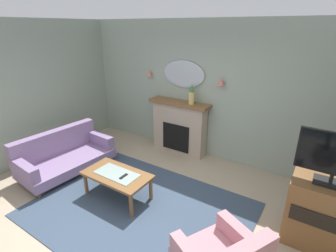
{
  "coord_description": "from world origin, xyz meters",
  "views": [
    {
      "loc": [
        2.09,
        -2.21,
        2.65
      ],
      "look_at": [
        -0.13,
        1.21,
        1.03
      ],
      "focal_mm": 27.16,
      "sensor_mm": 36.0,
      "label": 1
    }
  ],
  "objects": [
    {
      "name": "wall_left",
      "position": [
        -2.92,
        0.0,
        1.39
      ],
      "size": [
        0.1,
        5.82,
        2.79
      ],
      "primitive_type": "cube",
      "color": "gray",
      "rests_on": "ground"
    },
    {
      "name": "wall_sconce_left",
      "position": [
        -1.36,
        2.33,
        1.66
      ],
      "size": [
        0.14,
        0.14,
        0.14
      ],
      "primitive_type": "cone",
      "color": "#D17066"
    },
    {
      "name": "wall_back",
      "position": [
        0.0,
        2.46,
        1.39
      ],
      "size": [
        6.73,
        0.1,
        2.79
      ],
      "primitive_type": "cube",
      "color": "#93A393",
      "rests_on": "ground"
    },
    {
      "name": "floor",
      "position": [
        0.0,
        0.0,
        -0.05
      ],
      "size": [
        6.73,
        5.82,
        0.1
      ],
      "primitive_type": "cube",
      "color": "tan",
      "rests_on": "ground"
    },
    {
      "name": "wall_mirror",
      "position": [
        -0.51,
        2.38,
        1.71
      ],
      "size": [
        0.96,
        0.06,
        0.56
      ],
      "primitive_type": "ellipsoid",
      "color": "#B2BCC6"
    },
    {
      "name": "fireplace",
      "position": [
        -0.51,
        2.24,
        0.57
      ],
      "size": [
        1.36,
        0.36,
        1.16
      ],
      "color": "tan",
      "rests_on": "ground"
    },
    {
      "name": "tv_cabinet",
      "position": [
        2.32,
        0.98,
        0.45
      ],
      "size": [
        0.8,
        0.57,
        0.9
      ],
      "color": "brown",
      "rests_on": "ground"
    },
    {
      "name": "patterned_rug",
      "position": [
        0.0,
        0.2,
        0.01
      ],
      "size": [
        3.2,
        2.4,
        0.01
      ],
      "primitive_type": "cube",
      "color": "#38475B",
      "rests_on": "ground"
    },
    {
      "name": "floral_couch",
      "position": [
        -1.98,
        0.35,
        0.32
      ],
      "size": [
        0.99,
        1.78,
        0.76
      ],
      "color": "gray",
      "rests_on": "ground"
    },
    {
      "name": "mantel_vase_centre",
      "position": [
        -0.21,
        2.21,
        1.35
      ],
      "size": [
        0.12,
        0.12,
        0.41
      ],
      "color": "tan",
      "rests_on": "fireplace"
    },
    {
      "name": "tv_remote",
      "position": [
        -0.34,
        0.26,
        0.45
      ],
      "size": [
        0.04,
        0.16,
        0.02
      ],
      "primitive_type": "cube",
      "color": "black",
      "rests_on": "coffee_table"
    },
    {
      "name": "wall_sconce_right",
      "position": [
        0.34,
        2.33,
        1.66
      ],
      "size": [
        0.14,
        0.14,
        0.14
      ],
      "primitive_type": "cone",
      "color": "#D17066"
    },
    {
      "name": "coffee_table",
      "position": [
        -0.5,
        0.27,
        0.38
      ],
      "size": [
        1.1,
        0.6,
        0.45
      ],
      "color": "brown",
      "rests_on": "ground"
    }
  ]
}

